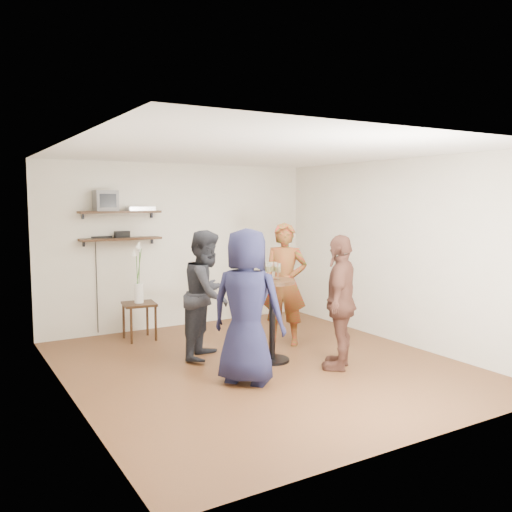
{
  "coord_description": "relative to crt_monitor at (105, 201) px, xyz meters",
  "views": [
    {
      "loc": [
        -3.36,
        -5.56,
        2.04
      ],
      "look_at": [
        0.17,
        0.4,
        1.31
      ],
      "focal_mm": 38.0,
      "sensor_mm": 36.0,
      "label": 1
    }
  ],
  "objects": [
    {
      "name": "person_plaid",
      "position": [
        2.02,
        -1.69,
        -1.16
      ],
      "size": [
        0.73,
        0.73,
        1.71
      ],
      "primitive_type": "imported",
      "rotation": [
        0.0,
        0.0,
        -0.77
      ],
      "color": "#A41215",
      "rests_on": "room"
    },
    {
      "name": "shelf_upper",
      "position": [
        0.22,
        0.0,
        -0.17
      ],
      "size": [
        1.2,
        0.25,
        0.04
      ],
      "primitive_type": "cube",
      "color": "black",
      "rests_on": "room"
    },
    {
      "name": "person_navy",
      "position": [
        0.76,
        -2.84,
        -1.15
      ],
      "size": [
        0.96,
        1.0,
        1.73
      ],
      "primitive_type": "imported",
      "rotation": [
        0.0,
        0.0,
        2.24
      ],
      "color": "black",
      "rests_on": "room"
    },
    {
      "name": "vase_lilies",
      "position": [
        0.33,
        -0.42,
        -1.19
      ],
      "size": [
        0.19,
        0.19,
        0.91
      ],
      "rotation": [
        0.0,
        0.0,
        -0.12
      ],
      "color": "white",
      "rests_on": "side_table"
    },
    {
      "name": "room",
      "position": [
        1.22,
        -2.38,
        -0.72
      ],
      "size": [
        4.58,
        5.08,
        2.68
      ],
      "color": "#422A15",
      "rests_on": "ground"
    },
    {
      "name": "crt_monitor",
      "position": [
        0.0,
        0.0,
        0.0
      ],
      "size": [
        0.32,
        0.3,
        0.3
      ],
      "primitive_type": "cube",
      "color": "#59595B",
      "rests_on": "shelf_upper"
    },
    {
      "name": "wine_glass_fl",
      "position": [
        1.36,
        -2.32,
        -0.83
      ],
      "size": [
        0.07,
        0.07,
        0.22
      ],
      "color": "silver",
      "rests_on": "drinks_table"
    },
    {
      "name": "wine_glass_br",
      "position": [
        1.47,
        -2.28,
        -0.83
      ],
      "size": [
        0.07,
        0.07,
        0.22
      ],
      "color": "silver",
      "rests_on": "drinks_table"
    },
    {
      "name": "wine_glass_bl",
      "position": [
        1.39,
        -2.23,
        -0.83
      ],
      "size": [
        0.07,
        0.07,
        0.21
      ],
      "color": "silver",
      "rests_on": "drinks_table"
    },
    {
      "name": "wine_glass_fr",
      "position": [
        1.48,
        -2.35,
        -0.84
      ],
      "size": [
        0.07,
        0.07,
        0.21
      ],
      "color": "silver",
      "rests_on": "drinks_table"
    },
    {
      "name": "radio",
      "position": [
        0.23,
        0.0,
        -0.5
      ],
      "size": [
        0.22,
        0.1,
        0.1
      ],
      "primitive_type": "cube",
      "color": "black",
      "rests_on": "shelf_lower"
    },
    {
      "name": "shelf_lower",
      "position": [
        0.22,
        0.0,
        -0.57
      ],
      "size": [
        1.2,
        0.25,
        0.04
      ],
      "primitive_type": "cube",
      "color": "black",
      "rests_on": "room"
    },
    {
      "name": "power_strip",
      "position": [
        -0.05,
        0.05,
        -0.54
      ],
      "size": [
        0.3,
        0.05,
        0.03
      ],
      "primitive_type": "cube",
      "color": "black",
      "rests_on": "shelf_lower"
    },
    {
      "name": "side_table",
      "position": [
        0.34,
        -0.42,
        -1.57
      ],
      "size": [
        0.5,
        0.5,
        0.54
      ],
      "rotation": [
        0.0,
        0.0,
        -0.12
      ],
      "color": "black",
      "rests_on": "room"
    },
    {
      "name": "drinks_table",
      "position": [
        1.43,
        -2.31,
        -1.35
      ],
      "size": [
        0.57,
        0.57,
        1.04
      ],
      "color": "black",
      "rests_on": "room"
    },
    {
      "name": "person_dark",
      "position": [
        0.81,
        -1.72,
        -1.19
      ],
      "size": [
        1.0,
        1.01,
        1.65
      ],
      "primitive_type": "imported",
      "rotation": [
        0.0,
        0.0,
        0.81
      ],
      "color": "black",
      "rests_on": "room"
    },
    {
      "name": "person_brown",
      "position": [
        1.99,
        -2.95,
        -1.21
      ],
      "size": [
        0.97,
        0.92,
        1.62
      ],
      "primitive_type": "imported",
      "rotation": [
        0.0,
        0.0,
        3.86
      ],
      "color": "#4E2C21",
      "rests_on": "room"
    },
    {
      "name": "dvd_deck",
      "position": [
        0.52,
        0.0,
        -0.12
      ],
      "size": [
        0.4,
        0.24,
        0.06
      ],
      "primitive_type": "cube",
      "color": "silver",
      "rests_on": "shelf_upper"
    }
  ]
}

